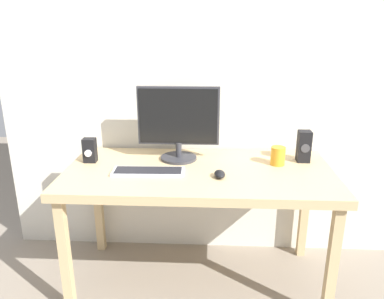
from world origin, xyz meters
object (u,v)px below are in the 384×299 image
monitor (178,122)px  audio_controller (90,150)px  desk (199,181)px  speaker_right (304,146)px  keyboard_primary (148,171)px  mouse (220,174)px  coffee_mug (278,156)px

monitor → audio_controller: monitor is taller
desk → speaker_right: (0.62, 0.17, 0.16)m
desk → keyboard_primary: bearing=-166.5°
monitor → audio_controller: 0.56m
keyboard_primary → speaker_right: bearing=14.7°
audio_controller → speaker_right: bearing=3.4°
monitor → speaker_right: monitor is taller
mouse → speaker_right: (0.50, 0.28, 0.08)m
mouse → coffee_mug: 0.40m
desk → mouse: (0.12, -0.11, 0.09)m
mouse → audio_controller: 0.80m
mouse → desk: bearing=131.3°
speaker_right → monitor: bearing=179.4°
desk → audio_controller: (-0.65, 0.09, 0.14)m
monitor → audio_controller: size_ratio=3.36×
desk → coffee_mug: 0.49m
speaker_right → mouse: bearing=-151.2°
speaker_right → audio_controller: 1.28m
monitor → mouse: (0.25, -0.29, -0.21)m
monitor → coffee_mug: 0.62m
keyboard_primary → mouse: (0.40, -0.04, 0.01)m
monitor → coffee_mug: size_ratio=4.50×
keyboard_primary → coffee_mug: coffee_mug is taller
keyboard_primary → audio_controller: size_ratio=2.78×
desk → speaker_right: bearing=15.3°
monitor → keyboard_primary: size_ratio=1.21×
mouse → speaker_right: 0.58m
desk → keyboard_primary: (-0.28, -0.07, 0.08)m
keyboard_primary → speaker_right: (0.90, 0.24, 0.09)m
keyboard_primary → coffee_mug: bearing=13.1°
monitor → speaker_right: size_ratio=2.58×
audio_controller → coffee_mug: size_ratio=1.34×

